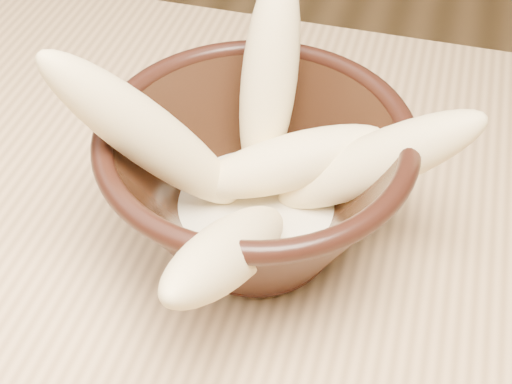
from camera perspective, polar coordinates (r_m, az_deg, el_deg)
table at (r=0.60m, az=5.61°, el=-14.75°), size 1.20×0.80×0.75m
bowl at (r=0.53m, az=-0.00°, el=0.81°), size 0.23×0.23×0.12m
milk_puddle at (r=0.55m, az=-0.00°, el=-1.47°), size 0.13×0.13×0.02m
banana_upright at (r=0.54m, az=1.06°, el=9.02°), size 0.04×0.10×0.17m
banana_left at (r=0.49m, az=-8.55°, el=4.47°), size 0.15×0.11×0.18m
banana_right at (r=0.52m, az=9.53°, el=2.37°), size 0.16×0.06×0.13m
banana_across at (r=0.53m, az=2.95°, el=2.44°), size 0.16×0.10×0.07m
banana_front at (r=0.45m, az=-2.04°, el=-4.71°), size 0.06×0.19×0.14m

